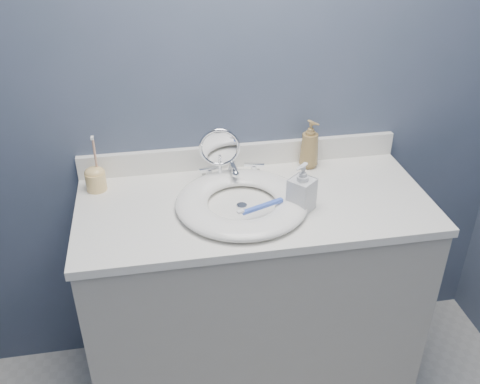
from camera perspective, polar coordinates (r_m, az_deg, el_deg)
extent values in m
cube|color=#424E63|center=(1.95, 0.05, 11.31)|extent=(2.20, 0.02, 2.40)
cube|color=#AFAAA0|center=(2.13, 1.37, -11.39)|extent=(1.20, 0.55, 0.85)
cube|color=white|center=(1.86, 1.54, -1.35)|extent=(1.22, 0.57, 0.03)
cube|color=white|center=(2.05, 0.10, 3.96)|extent=(1.22, 0.02, 0.09)
cylinder|color=silver|center=(1.81, 0.19, -1.49)|extent=(0.04, 0.04, 0.01)
cube|color=silver|center=(1.99, -0.89, 1.77)|extent=(0.22, 0.05, 0.01)
cylinder|color=silver|center=(1.98, -0.90, 2.50)|extent=(0.03, 0.03, 0.06)
cylinder|color=silver|center=(1.92, -0.69, 2.57)|extent=(0.02, 0.09, 0.02)
sphere|color=silver|center=(1.89, -0.46, 1.93)|extent=(0.03, 0.03, 0.03)
cylinder|color=silver|center=(1.97, -3.33, 1.96)|extent=(0.02, 0.02, 0.03)
cube|color=silver|center=(1.96, -3.35, 2.49)|extent=(0.08, 0.03, 0.01)
cylinder|color=silver|center=(2.00, 1.51, 2.38)|extent=(0.02, 0.02, 0.03)
cube|color=silver|center=(1.99, 1.52, 2.91)|extent=(0.08, 0.03, 0.01)
cylinder|color=silver|center=(1.96, -2.11, 1.14)|extent=(0.08, 0.08, 0.01)
cylinder|color=silver|center=(1.93, -2.14, 2.54)|extent=(0.01, 0.01, 0.11)
torus|color=silver|center=(1.89, -2.19, 4.78)|extent=(0.15, 0.03, 0.15)
cylinder|color=white|center=(1.89, -2.19, 4.78)|extent=(0.12, 0.02, 0.12)
imported|color=olive|center=(2.04, 7.45, 5.08)|extent=(0.10, 0.10, 0.19)
imported|color=silver|center=(1.78, 6.63, 0.53)|extent=(0.11, 0.11, 0.17)
cylinder|color=#F5CB7A|center=(1.97, -15.11, 1.13)|extent=(0.07, 0.07, 0.07)
ellipsoid|color=#F5CB7A|center=(1.95, -15.25, 2.00)|extent=(0.07, 0.06, 0.04)
cylinder|color=tan|center=(1.92, -15.19, 3.69)|extent=(0.01, 0.02, 0.14)
cube|color=white|center=(1.88, -15.50, 5.58)|extent=(0.01, 0.02, 0.01)
cube|color=blue|center=(1.74, 2.43, -1.54)|extent=(0.15, 0.07, 0.01)
cube|color=white|center=(1.70, 0.05, -2.12)|extent=(0.03, 0.02, 0.01)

